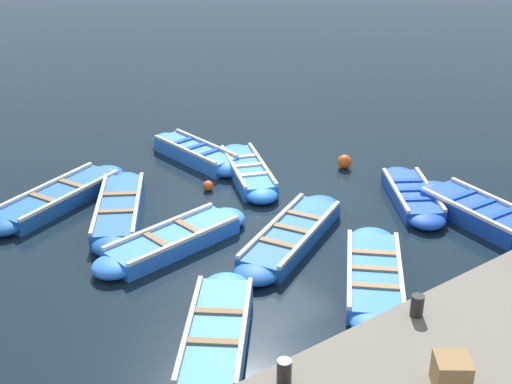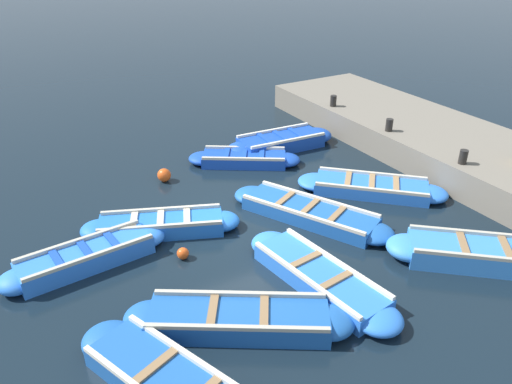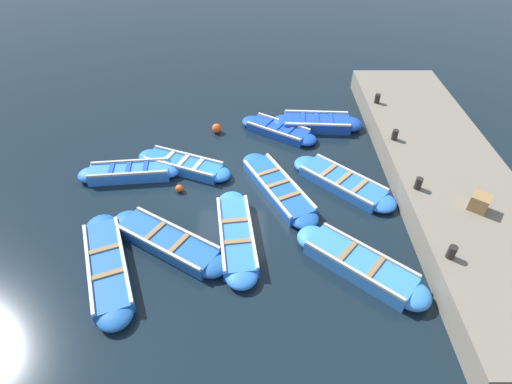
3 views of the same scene
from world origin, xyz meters
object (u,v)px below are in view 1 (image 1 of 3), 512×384
boat_broadside (412,196)px  buoy_orange_near (344,162)px  buoy_yellow_far (208,186)px  boat_centre (291,236)px  boat_far_corner (217,337)px  boat_stern_in (374,276)px  boat_near_quay (119,210)px  boat_mid_row (479,213)px  boat_end_of_row (248,172)px  boat_inner_gap (59,198)px  boat_outer_left (195,154)px  boat_drifting (173,241)px  bollard_south (284,371)px  bollard_mid_south (417,306)px  wooden_crate (451,373)px

boat_broadside → buoy_orange_near: bearing=-2.2°
buoy_yellow_far → boat_centre: bearing=-179.9°
boat_far_corner → buoy_orange_near: 7.74m
boat_stern_in → boat_near_quay: 5.73m
boat_mid_row → boat_end_of_row: (4.76, 2.65, -0.03)m
boat_stern_in → boat_inner_gap: boat_inner_gap is taller
boat_stern_in → boat_broadside: boat_broadside is taller
boat_outer_left → boat_end_of_row: 1.75m
boat_outer_left → boat_end_of_row: (-1.69, -0.43, -0.02)m
boat_inner_gap → boat_drifting: (-3.23, -1.06, -0.00)m
boat_far_corner → boat_mid_row: (0.30, -6.90, -0.01)m
boat_centre → bollard_south: size_ratio=11.20×
boat_inner_gap → boat_outer_left: 3.83m
boat_stern_in → bollard_mid_south: bearing=151.0°
boat_inner_gap → boat_broadside: boat_inner_gap is taller
boat_centre → boat_far_corner: 3.65m
bollard_mid_south → bollard_south: size_ratio=1.00×
boat_stern_in → bollard_south: bollard_south is taller
boat_broadside → boat_mid_row: bearing=-163.5°
boat_centre → boat_stern_in: bearing=-172.6°
boat_inner_gap → wooden_crate: bearing=-171.5°
boat_drifting → bollard_mid_south: bearing=-166.3°
boat_centre → boat_inner_gap: (4.45, 3.09, 0.01)m
bollard_south → boat_far_corner: bearing=-6.7°
buoy_orange_near → buoy_yellow_far: (0.91, 3.46, -0.06)m
bollard_mid_south → buoy_orange_near: 7.49m
boat_drifting → boat_stern_in: bearing=-145.0°
boat_stern_in → boat_inner_gap: size_ratio=0.84×
bollard_south → wooden_crate: size_ratio=0.77×
boat_near_quay → boat_mid_row: bearing=-127.6°
boat_centre → buoy_orange_near: bearing=-57.8°
wooden_crate → boat_inner_gap: bearing=8.5°
boat_broadside → bollard_south: size_ratio=8.77×
boat_stern_in → boat_far_corner: (0.12, 3.36, 0.05)m
buoy_yellow_far → boat_far_corner: bearing=148.5°
boat_broadside → boat_outer_left: boat_outer_left is taller
boat_outer_left → boat_near_quay: 3.49m
boat_outer_left → boat_mid_row: 7.15m
boat_drifting → bollard_south: bearing=166.0°
buoy_yellow_far → buoy_orange_near: bearing=-104.8°
boat_inner_gap → boat_mid_row: boat_mid_row is taller
boat_inner_gap → boat_mid_row: 9.21m
boat_mid_row → wooden_crate: (-3.66, 5.44, 0.82)m
boat_outer_left → boat_far_corner: boat_far_corner is taller
boat_end_of_row → boat_drifting: bearing=120.7°
boat_far_corner → boat_end_of_row: bearing=-40.0°
boat_stern_in → boat_inner_gap: 7.33m
boat_centre → boat_end_of_row: 3.32m
boat_broadside → boat_end_of_row: (3.27, 2.21, 0.02)m
boat_mid_row → buoy_orange_near: (3.82, 0.35, -0.02)m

